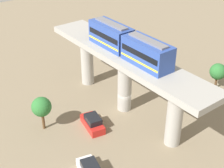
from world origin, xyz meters
TOP-DOWN VIEW (x-y plane):
  - ground_plane at (0.00, 0.00)m, footprint 120.00×120.00m
  - viaduct at (0.00, 0.00)m, footprint 5.20×28.00m
  - train at (0.00, 0.47)m, footprint 2.64×13.55m
  - parked_car_red at (5.93, 0.86)m, footprint 2.59×4.47m
  - tree_near_viaduct at (-14.71, 4.29)m, footprint 2.50×2.50m
  - tree_mid_lot at (10.97, -2.84)m, footprint 2.51×2.51m

SIDE VIEW (x-z plane):
  - ground_plane at x=0.00m, z-range 0.00..0.00m
  - parked_car_red at x=5.93m, z-range -0.14..1.62m
  - tree_near_viaduct at x=-14.71m, z-range 0.79..4.93m
  - tree_mid_lot at x=10.97m, z-range 0.99..5.58m
  - viaduct at x=0.00m, z-range 2.08..10.59m
  - train at x=0.00m, z-range 8.42..11.66m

